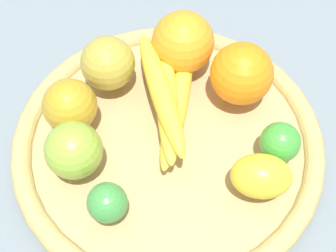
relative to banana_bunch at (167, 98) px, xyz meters
name	(u,v)px	position (x,y,z in m)	size (l,w,h in m)	color
ground_plane	(168,150)	(0.01, 0.04, -0.06)	(2.40, 2.40, 0.00)	slate
basket	(168,143)	(0.01, 0.04, -0.04)	(0.38, 0.38, 0.03)	tan
banana_bunch	(167,98)	(0.00, 0.00, 0.00)	(0.10, 0.19, 0.05)	yellow
apple_0	(108,63)	(0.06, -0.06, 0.01)	(0.07, 0.07, 0.07)	#B09D3A
apple_1	(70,106)	(0.11, -0.01, 0.01)	(0.06, 0.06, 0.06)	#B89023
orange_1	(183,42)	(-0.04, -0.07, 0.01)	(0.08, 0.08, 0.08)	orange
lemon_0	(261,176)	(-0.08, 0.13, 0.00)	(0.07, 0.05, 0.05)	yellow
lime_1	(107,203)	(0.09, 0.12, 0.00)	(0.04, 0.04, 0.04)	#419443
lime_0	(280,142)	(-0.11, 0.09, 0.00)	(0.05, 0.05, 0.05)	green
orange_0	(242,74)	(-0.09, -0.01, 0.01)	(0.08, 0.08, 0.08)	orange
apple_2	(74,150)	(0.12, 0.05, 0.01)	(0.06, 0.06, 0.06)	#8FB33B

